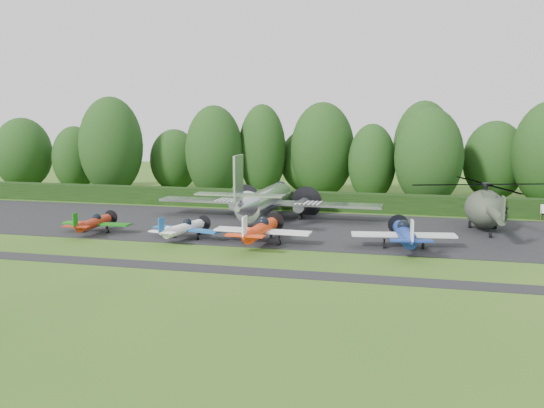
% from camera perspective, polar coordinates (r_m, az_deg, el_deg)
% --- Properties ---
extents(ground, '(160.00, 160.00, 0.00)m').
position_cam_1_polar(ground, '(47.84, -6.46, -4.15)').
color(ground, '#2E5919').
rests_on(ground, ground).
extents(apron, '(70.00, 18.00, 0.01)m').
position_cam_1_polar(apron, '(57.12, -2.96, -2.04)').
color(apron, black).
rests_on(apron, ground).
extents(taxiway_verge, '(70.00, 2.00, 0.00)m').
position_cam_1_polar(taxiway_verge, '(42.43, -9.31, -5.84)').
color(taxiway_verge, black).
rests_on(taxiway_verge, ground).
extents(hedgerow, '(90.00, 1.60, 2.00)m').
position_cam_1_polar(hedgerow, '(67.56, -0.24, -0.40)').
color(hedgerow, black).
rests_on(hedgerow, ground).
extents(transport_plane, '(22.66, 17.38, 7.26)m').
position_cam_1_polar(transport_plane, '(59.23, -0.71, 0.33)').
color(transport_plane, silver).
rests_on(transport_plane, ground).
extents(light_plane_red, '(6.19, 6.51, 2.38)m').
position_cam_1_polar(light_plane_red, '(55.20, -16.41, -1.70)').
color(light_plane_red, '#9F230E').
rests_on(light_plane_red, ground).
extents(light_plane_white, '(6.20, 6.52, 2.38)m').
position_cam_1_polar(light_plane_white, '(50.93, -8.30, -2.28)').
color(light_plane_white, white).
rests_on(light_plane_white, ground).
extents(light_plane_orange, '(7.90, 8.30, 3.04)m').
position_cam_1_polar(light_plane_orange, '(48.30, -1.08, -2.45)').
color(light_plane_orange, '#EF370E').
rests_on(light_plane_orange, ground).
extents(light_plane_blue, '(8.03, 8.44, 3.08)m').
position_cam_1_polar(light_plane_blue, '(47.74, 12.36, -2.75)').
color(light_plane_blue, navy).
rests_on(light_plane_blue, ground).
extents(helicopter, '(13.38, 15.66, 4.31)m').
position_cam_1_polar(helicopter, '(57.47, 19.42, -0.11)').
color(helicopter, '#343C2E').
rests_on(helicopter, ground).
extents(tree_0, '(7.50, 7.50, 9.65)m').
position_cam_1_polar(tree_0, '(78.34, 20.21, 3.85)').
color(tree_0, black).
rests_on(tree_0, ground).
extents(tree_1, '(6.10, 6.10, 8.80)m').
position_cam_1_polar(tree_1, '(87.72, -18.06, 4.11)').
color(tree_1, black).
rests_on(tree_1, ground).
extents(tree_2, '(7.99, 7.99, 9.94)m').
position_cam_1_polar(tree_2, '(91.73, -22.40, 4.42)').
color(tree_2, black).
rests_on(tree_2, ground).
extents(tree_4, '(7.99, 7.99, 11.92)m').
position_cam_1_polar(tree_4, '(76.35, 4.78, 5.08)').
color(tree_4, black).
rests_on(tree_4, ground).
extents(tree_5, '(5.71, 5.71, 9.31)m').
position_cam_1_polar(tree_5, '(73.66, 9.38, 3.86)').
color(tree_5, black).
rests_on(tree_5, ground).
extents(tree_6, '(6.67, 6.67, 8.42)m').
position_cam_1_polar(tree_6, '(83.91, -9.15, 4.11)').
color(tree_6, black).
rests_on(tree_6, ground).
extents(tree_7, '(7.23, 7.23, 11.52)m').
position_cam_1_polar(tree_7, '(76.20, -5.46, 4.91)').
color(tree_7, black).
rests_on(tree_7, ground).
extents(tree_8, '(7.69, 7.69, 11.21)m').
position_cam_1_polar(tree_8, '(70.71, 14.54, 4.29)').
color(tree_8, black).
rests_on(tree_8, ground).
extents(tree_9, '(8.18, 8.18, 12.68)m').
position_cam_1_polar(tree_9, '(81.59, -14.91, 5.31)').
color(tree_9, black).
rests_on(tree_9, ground).
extents(tree_10, '(6.01, 6.01, 11.68)m').
position_cam_1_polar(tree_10, '(77.05, -0.93, 5.05)').
color(tree_10, black).
rests_on(tree_10, ground).
extents(tree_11, '(8.43, 8.43, 8.77)m').
position_cam_1_polar(tree_11, '(79.75, 3.76, 4.10)').
color(tree_11, black).
rests_on(tree_11, ground).
extents(tree_12, '(7.48, 7.48, 12.10)m').
position_cam_1_polar(tree_12, '(77.89, 14.05, 4.99)').
color(tree_12, black).
rests_on(tree_12, ground).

